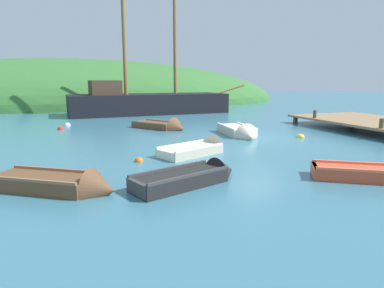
{
  "coord_description": "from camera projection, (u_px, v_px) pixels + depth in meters",
  "views": [
    {
      "loc": [
        -8.01,
        -13.59,
        2.67
      ],
      "look_at": [
        -3.91,
        -1.92,
        0.31
      ],
      "focal_mm": 31.03,
      "sensor_mm": 36.0,
      "label": 1
    }
  ],
  "objects": [
    {
      "name": "ground_plane",
      "position": [
        256.0,
        138.0,
        15.71
      ],
      "size": [
        120.0,
        120.0,
        0.0
      ],
      "primitive_type": "plane",
      "color": "teal"
    },
    {
      "name": "dock",
      "position": [
        379.0,
        122.0,
        18.1
      ],
      "size": [
        5.39,
        9.05,
        1.58
      ],
      "color": "#937551",
      "rests_on": "ground"
    },
    {
      "name": "shore_hill",
      "position": [
        72.0,
        103.0,
        39.65
      ],
      "size": [
        52.68,
        23.95,
        10.38
      ],
      "primitive_type": "ellipsoid",
      "color": "#387033",
      "rests_on": "ground"
    },
    {
      "name": "sailing_ship",
      "position": [
        148.0,
        106.0,
        27.34
      ],
      "size": [
        15.49,
        4.77,
        13.0
      ],
      "rotation": [
        0.0,
        0.0,
        0.06
      ],
      "color": "black",
      "rests_on": "ground"
    },
    {
      "name": "rowboat_outer_right",
      "position": [
        200.0,
        150.0,
        12.46
      ],
      "size": [
        3.17,
        2.18,
        1.04
      ],
      "rotation": [
        0.0,
        0.0,
        0.42
      ],
      "color": "beige",
      "rests_on": "ground"
    },
    {
      "name": "rowboat_outer_left",
      "position": [
        193.0,
        178.0,
        8.78
      ],
      "size": [
        3.3,
        1.95,
        0.91
      ],
      "rotation": [
        0.0,
        0.0,
        0.34
      ],
      "color": "black",
      "rests_on": "ground"
    },
    {
      "name": "rowboat_far",
      "position": [
        164.0,
        127.0,
        18.68
      ],
      "size": [
        2.9,
        3.45,
        1.2
      ],
      "rotation": [
        0.0,
        0.0,
        5.31
      ],
      "color": "brown",
      "rests_on": "ground"
    },
    {
      "name": "rowboat_near_dock",
      "position": [
        240.0,
        133.0,
        16.31
      ],
      "size": [
        1.52,
        3.42,
        1.15
      ],
      "rotation": [
        0.0,
        0.0,
        4.61
      ],
      "color": "beige",
      "rests_on": "ground"
    },
    {
      "name": "rowboat_portside",
      "position": [
        61.0,
        186.0,
        8.16
      ],
      "size": [
        3.27,
        2.65,
        1.02
      ],
      "rotation": [
        0.0,
        0.0,
        5.7
      ],
      "color": "brown",
      "rests_on": "ground"
    },
    {
      "name": "rowboat_center",
      "position": [
        377.0,
        176.0,
        9.02
      ],
      "size": [
        3.09,
        2.42,
        0.9
      ],
      "rotation": [
        0.0,
        0.0,
        5.72
      ],
      "color": "#C64C2D",
      "rests_on": "ground"
    },
    {
      "name": "buoy_orange",
      "position": [
        139.0,
        161.0,
        11.15
      ],
      "size": [
        0.3,
        0.3,
        0.3
      ],
      "primitive_type": "sphere",
      "color": "orange",
      "rests_on": "ground"
    },
    {
      "name": "buoy_red",
      "position": [
        61.0,
        130.0,
        18.43
      ],
      "size": [
        0.37,
        0.37,
        0.37
      ],
      "primitive_type": "sphere",
      "color": "red",
      "rests_on": "ground"
    },
    {
      "name": "buoy_yellow",
      "position": [
        301.0,
        138.0,
        15.81
      ],
      "size": [
        0.37,
        0.37,
        0.37
      ],
      "primitive_type": "sphere",
      "color": "yellow",
      "rests_on": "ground"
    },
    {
      "name": "buoy_white",
      "position": [
        67.0,
        126.0,
        20.06
      ],
      "size": [
        0.38,
        0.38,
        0.38
      ],
      "primitive_type": "sphere",
      "color": "white",
      "rests_on": "ground"
    }
  ]
}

